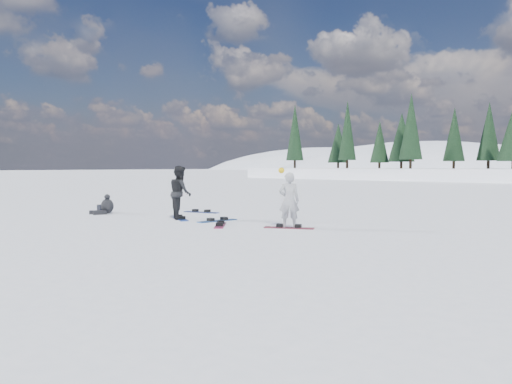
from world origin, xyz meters
TOP-DOWN VIEW (x-y plane):
  - ground at (0.00, 0.00)m, footprint 420.00×420.00m
  - snowboarder_woman at (0.75, 0.79)m, footprint 0.73×0.68m
  - snowboarder_man at (-3.70, 0.28)m, footprint 1.14×1.07m
  - seated_rider at (-7.39, -0.40)m, footprint 0.69×0.99m
  - gear_bag at (-8.09, -0.15)m, footprint 0.50×0.39m
  - snowboard_woman at (0.75, 0.79)m, footprint 1.46×0.94m
  - snowboard_man at (-3.70, 0.28)m, footprint 1.45×0.97m
  - snowboard_loose_c at (-4.99, 2.40)m, footprint 1.52×0.71m
  - snowboard_loose_b at (-1.24, -0.14)m, footprint 1.21×1.31m
  - snowboard_loose_a at (-2.23, 0.68)m, footprint 0.47×1.52m

SIDE VIEW (x-z plane):
  - ground at x=0.00m, z-range 0.00..0.00m
  - snowboard_woman at x=0.75m, z-range 0.00..0.03m
  - snowboard_man at x=-3.70m, z-range 0.00..0.03m
  - snowboard_loose_c at x=-4.99m, z-range 0.00..0.03m
  - snowboard_loose_b at x=-1.24m, z-range 0.00..0.03m
  - snowboard_loose_a at x=-2.23m, z-range 0.00..0.03m
  - gear_bag at x=-8.09m, z-range 0.00..0.30m
  - seated_rider at x=-7.39m, z-range -0.09..0.68m
  - snowboarder_woman at x=0.75m, z-range -0.06..1.76m
  - snowboarder_man at x=-3.70m, z-range 0.00..1.88m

